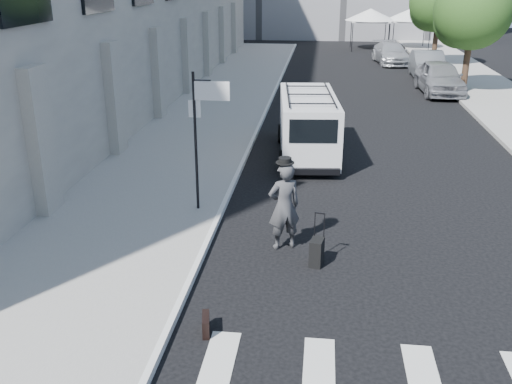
% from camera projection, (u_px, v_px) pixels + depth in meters
% --- Properties ---
extents(ground, '(120.00, 120.00, 0.00)m').
position_uv_depth(ground, '(291.00, 281.00, 11.53)').
color(ground, black).
rests_on(ground, ground).
extents(sidewalk_left, '(4.50, 48.00, 0.15)m').
position_uv_depth(sidewalk_left, '(221.00, 104.00, 26.80)').
color(sidewalk_left, gray).
rests_on(sidewalk_left, ground).
extents(sidewalk_right, '(4.00, 56.00, 0.15)m').
position_uv_depth(sidewalk_right, '(491.00, 94.00, 29.06)').
color(sidewalk_right, gray).
rests_on(sidewalk_right, ground).
extents(sign_pole, '(1.03, 0.07, 3.50)m').
position_uv_depth(sign_pole, '(204.00, 113.00, 13.81)').
color(sign_pole, black).
rests_on(sign_pole, sidewalk_left).
extents(tree_near, '(3.80, 3.83, 6.03)m').
position_uv_depth(tree_near, '(470.00, 13.00, 27.97)').
color(tree_near, black).
rests_on(tree_near, ground).
extents(tree_far, '(3.80, 3.83, 6.03)m').
position_uv_depth(tree_far, '(437.00, 4.00, 36.31)').
color(tree_far, black).
rests_on(tree_far, ground).
extents(tent_left, '(4.00, 4.00, 3.20)m').
position_uv_depth(tent_left, '(371.00, 15.00, 45.34)').
color(tent_left, black).
rests_on(tent_left, ground).
extents(tent_right, '(4.00, 4.00, 3.20)m').
position_uv_depth(tent_right, '(411.00, 15.00, 45.46)').
color(tent_right, black).
rests_on(tent_right, ground).
extents(businessman, '(0.87, 0.74, 2.02)m').
position_uv_depth(businessman, '(284.00, 206.00, 12.60)').
color(businessman, '#3C3C3F').
rests_on(businessman, ground).
extents(briefcase, '(0.20, 0.45, 0.34)m').
position_uv_depth(briefcase, '(206.00, 324.00, 9.82)').
color(briefcase, black).
rests_on(briefcase, ground).
extents(suitcase, '(0.33, 0.45, 1.14)m').
position_uv_depth(suitcase, '(317.00, 252.00, 12.08)').
color(suitcase, black).
rests_on(suitcase, ground).
extents(cargo_van, '(2.29, 5.55, 2.06)m').
position_uv_depth(cargo_van, '(308.00, 124.00, 19.20)').
color(cargo_van, silver).
rests_on(cargo_van, ground).
extents(parked_car_a, '(2.14, 4.96, 1.67)m').
position_uv_depth(parked_car_a, '(440.00, 77.00, 29.17)').
color(parked_car_a, '#919298').
rests_on(parked_car_a, ground).
extents(parked_car_b, '(1.81, 4.88, 1.59)m').
position_uv_depth(parked_car_b, '(427.00, 65.00, 33.26)').
color(parked_car_b, slate).
rests_on(parked_car_b, ground).
extents(parked_car_c, '(2.54, 5.04, 1.40)m').
position_uv_depth(parked_car_c, '(391.00, 53.00, 38.94)').
color(parked_car_c, '#A4A7AC').
rests_on(parked_car_c, ground).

